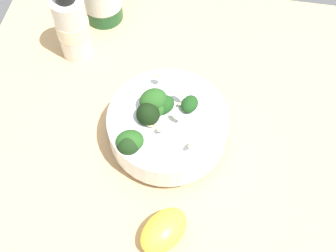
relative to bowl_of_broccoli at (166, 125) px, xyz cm
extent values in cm
cube|color=tan|center=(3.44, 3.51, -6.05)|extent=(67.23, 67.23, 3.26)
cylinder|color=white|center=(0.16, -0.32, -3.60)|extent=(10.68, 10.68, 1.64)
cylinder|color=white|center=(0.16, -0.32, -0.31)|extent=(19.41, 19.41, 4.93)
cylinder|color=silver|center=(0.16, -0.32, 1.76)|extent=(16.52, 16.52, 0.80)
cylinder|color=#3C7A32|center=(2.49, -3.37, 1.76)|extent=(1.75, 1.46, 1.70)
ellipsoid|color=#194216|center=(2.49, -3.37, 3.27)|extent=(4.19, 4.05, 3.23)
cylinder|color=#3C7A32|center=(-5.21, 4.62, 0.88)|extent=(1.76, 1.83, 1.07)
ellipsoid|color=#23511C|center=(-5.21, 4.62, 2.50)|extent=(5.46, 5.63, 3.65)
cylinder|color=#2F662B|center=(-5.67, 4.77, 0.57)|extent=(1.95, 1.90, 1.60)
ellipsoid|color=black|center=(-5.67, 4.77, 2.38)|extent=(4.82, 4.97, 3.63)
cylinder|color=#4A8F3C|center=(1.71, 2.25, 2.27)|extent=(1.97, 1.87, 1.78)
ellipsoid|color=#23511C|center=(1.71, 2.25, 4.13)|extent=(6.11, 5.70, 4.80)
cylinder|color=#589D47|center=(1.68, 0.49, 1.91)|extent=(1.67, 1.72, 1.21)
ellipsoid|color=#194216|center=(1.68, 0.49, 3.34)|extent=(4.87, 4.27, 3.86)
cylinder|color=#4A8F3C|center=(-0.51, 2.70, 1.58)|extent=(2.20, 2.05, 1.55)
ellipsoid|color=black|center=(-0.51, 2.70, 3.35)|extent=(5.01, 5.30, 4.59)
cylinder|color=#2F662B|center=(0.97, 1.71, 1.44)|extent=(1.63, 1.70, 1.64)
ellipsoid|color=#23511C|center=(0.97, 1.71, 3.18)|extent=(4.74, 4.76, 4.12)
ellipsoid|color=#DBBC84|center=(2.68, -2.29, 2.96)|extent=(1.83, 2.06, 1.05)
ellipsoid|color=#DBBC84|center=(6.18, 1.95, 4.75)|extent=(1.36, 1.97, 0.89)
ellipsoid|color=#DBBC84|center=(-2.68, 0.12, 3.49)|extent=(1.92, 2.04, 0.74)
ellipsoid|color=#DBBC84|center=(-1.85, 1.99, 2.47)|extent=(1.45, 2.07, 1.21)
ellipsoid|color=#DBBC84|center=(-4.97, -4.90, 4.13)|extent=(2.06, 1.93, 0.71)
ellipsoid|color=#DBBC84|center=(-0.25, -1.71, 3.43)|extent=(1.68, 2.03, 0.98)
ellipsoid|color=#DBBC84|center=(3.61, -1.86, 4.30)|extent=(1.82, 2.07, 0.86)
ellipsoid|color=yellow|center=(-16.52, -2.48, -2.27)|extent=(9.72, 8.96, 4.30)
cylinder|color=beige|center=(16.29, 19.77, 2.12)|extent=(5.94, 5.94, 13.09)
cylinder|color=beige|center=(16.29, 19.77, 2.19)|extent=(6.06, 6.06, 3.28)
camera|label=1|loc=(-37.16, -6.61, 61.41)|focal=47.87mm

